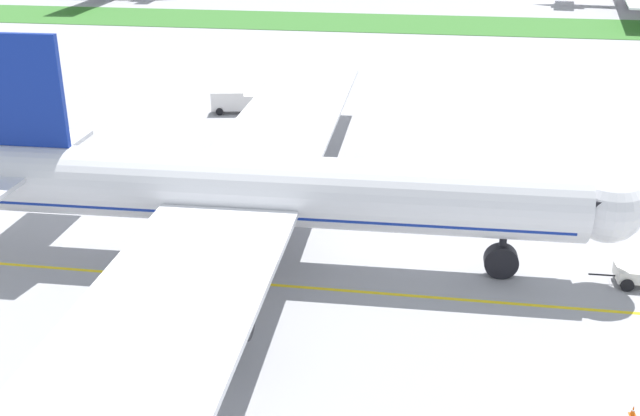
% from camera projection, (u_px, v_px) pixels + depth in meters
% --- Properties ---
extents(ground_plane, '(600.00, 600.00, 0.00)m').
position_uv_depth(ground_plane, '(202.00, 292.00, 51.72)').
color(ground_plane, '#9E9EA3').
rests_on(ground_plane, ground).
extents(apron_taxi_line, '(280.00, 0.36, 0.01)m').
position_uv_depth(apron_taxi_line, '(209.00, 280.00, 53.31)').
color(apron_taxi_line, yellow).
rests_on(apron_taxi_line, ground).
extents(grass_median_strip, '(320.00, 24.00, 0.10)m').
position_uv_depth(grass_median_strip, '(368.00, 23.00, 156.50)').
color(grass_median_strip, '#38722D').
rests_on(grass_median_strip, ground).
extents(airliner_foreground, '(53.02, 84.62, 16.39)m').
position_uv_depth(airliner_foreground, '(257.00, 191.00, 53.91)').
color(airliner_foreground, white).
rests_on(airliner_foreground, ground).
extents(ground_crew_wingwalker_port, '(0.48, 0.50, 1.69)m').
position_uv_depth(ground_crew_wingwalker_port, '(139.00, 340.00, 44.34)').
color(ground_crew_wingwalker_port, black).
rests_on(ground_crew_wingwalker_port, ground).
extents(traffic_cone_port_wing, '(0.36, 0.36, 0.58)m').
position_uv_depth(traffic_cone_port_wing, '(633.00, 411.00, 39.49)').
color(traffic_cone_port_wing, '#F2590C').
rests_on(traffic_cone_port_wing, ground).
extents(service_truck_fuel_bowser, '(5.62, 3.12, 2.72)m').
position_uv_depth(service_truck_fuel_bowser, '(233.00, 101.00, 92.72)').
color(service_truck_fuel_bowser, white).
rests_on(service_truck_fuel_bowser, ground).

